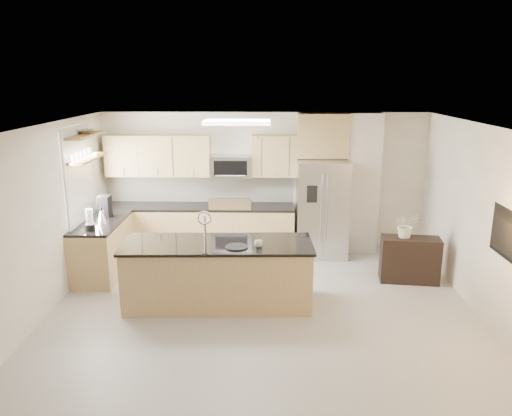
{
  "coord_description": "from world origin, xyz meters",
  "views": [
    {
      "loc": [
        0.03,
        -5.95,
        3.21
      ],
      "look_at": [
        -0.11,
        1.3,
        1.31
      ],
      "focal_mm": 35.0,
      "sensor_mm": 36.0,
      "label": 1
    }
  ],
  "objects_px": {
    "flower_vase": "(406,219)",
    "television": "(505,237)",
    "range": "(231,229)",
    "bowl": "(86,131)",
    "platter": "(237,247)",
    "credenza": "(410,260)",
    "kettle": "(102,216)",
    "microwave": "(231,167)",
    "blender": "(90,221)",
    "coffee_maker": "(105,207)",
    "cup": "(258,244)",
    "island": "(218,273)",
    "refrigerator": "(322,209)"
  },
  "relations": [
    {
      "from": "flower_vase",
      "to": "television",
      "type": "distance_m",
      "value": 2.01
    },
    {
      "from": "range",
      "to": "bowl",
      "type": "distance_m",
      "value": 3.08
    },
    {
      "from": "platter",
      "to": "bowl",
      "type": "height_order",
      "value": "bowl"
    },
    {
      "from": "credenza",
      "to": "kettle",
      "type": "bearing_deg",
      "value": -174.77
    },
    {
      "from": "microwave",
      "to": "platter",
      "type": "height_order",
      "value": "microwave"
    },
    {
      "from": "platter",
      "to": "bowl",
      "type": "xyz_separation_m",
      "value": [
        -2.49,
        1.46,
        1.44
      ]
    },
    {
      "from": "blender",
      "to": "television",
      "type": "distance_m",
      "value": 5.81
    },
    {
      "from": "bowl",
      "to": "flower_vase",
      "type": "distance_m",
      "value": 5.3
    },
    {
      "from": "television",
      "to": "platter",
      "type": "bearing_deg",
      "value": 76.8
    },
    {
      "from": "coffee_maker",
      "to": "flower_vase",
      "type": "bearing_deg",
      "value": -5.5
    },
    {
      "from": "cup",
      "to": "platter",
      "type": "height_order",
      "value": "cup"
    },
    {
      "from": "island",
      "to": "television",
      "type": "xyz_separation_m",
      "value": [
        3.56,
        -0.96,
        0.88
      ]
    },
    {
      "from": "refrigerator",
      "to": "bowl",
      "type": "distance_m",
      "value": 4.27
    },
    {
      "from": "kettle",
      "to": "bowl",
      "type": "distance_m",
      "value": 1.39
    },
    {
      "from": "range",
      "to": "credenza",
      "type": "relative_size",
      "value": 1.24
    },
    {
      "from": "flower_vase",
      "to": "television",
      "type": "xyz_separation_m",
      "value": [
        0.64,
        -1.88,
        0.31
      ]
    },
    {
      "from": "platter",
      "to": "television",
      "type": "distance_m",
      "value": 3.39
    },
    {
      "from": "refrigerator",
      "to": "cup",
      "type": "bearing_deg",
      "value": -116.3
    },
    {
      "from": "microwave",
      "to": "kettle",
      "type": "bearing_deg",
      "value": -147.79
    },
    {
      "from": "range",
      "to": "kettle",
      "type": "distance_m",
      "value": 2.4
    },
    {
      "from": "platter",
      "to": "blender",
      "type": "xyz_separation_m",
      "value": [
        -2.31,
        0.79,
        0.13
      ]
    },
    {
      "from": "credenza",
      "to": "cup",
      "type": "distance_m",
      "value": 2.71
    },
    {
      "from": "cup",
      "to": "blender",
      "type": "xyz_separation_m",
      "value": [
        -2.61,
        0.76,
        0.09
      ]
    },
    {
      "from": "credenza",
      "to": "blender",
      "type": "bearing_deg",
      "value": -170.13
    },
    {
      "from": "credenza",
      "to": "flower_vase",
      "type": "bearing_deg",
      "value": 166.09
    },
    {
      "from": "refrigerator",
      "to": "blender",
      "type": "bearing_deg",
      "value": -157.96
    },
    {
      "from": "kettle",
      "to": "range",
      "type": "bearing_deg",
      "value": 29.62
    },
    {
      "from": "range",
      "to": "refrigerator",
      "type": "height_order",
      "value": "refrigerator"
    },
    {
      "from": "flower_vase",
      "to": "television",
      "type": "height_order",
      "value": "television"
    },
    {
      "from": "range",
      "to": "television",
      "type": "height_order",
      "value": "television"
    },
    {
      "from": "kettle",
      "to": "credenza",
      "type": "bearing_deg",
      "value": -1.4
    },
    {
      "from": "microwave",
      "to": "refrigerator",
      "type": "height_order",
      "value": "microwave"
    },
    {
      "from": "range",
      "to": "island",
      "type": "bearing_deg",
      "value": -91.21
    },
    {
      "from": "coffee_maker",
      "to": "bowl",
      "type": "relative_size",
      "value": 1.01
    },
    {
      "from": "coffee_maker",
      "to": "island",
      "type": "bearing_deg",
      "value": -34.4
    },
    {
      "from": "platter",
      "to": "kettle",
      "type": "xyz_separation_m",
      "value": [
        -2.26,
        1.2,
        0.09
      ]
    },
    {
      "from": "refrigerator",
      "to": "island",
      "type": "bearing_deg",
      "value": -128.85
    },
    {
      "from": "island",
      "to": "blender",
      "type": "xyz_separation_m",
      "value": [
        -2.03,
        0.61,
        0.6
      ]
    },
    {
      "from": "microwave",
      "to": "television",
      "type": "relative_size",
      "value": 0.71
    },
    {
      "from": "island",
      "to": "platter",
      "type": "bearing_deg",
      "value": -35.42
    },
    {
      "from": "microwave",
      "to": "credenza",
      "type": "bearing_deg",
      "value": -25.26
    },
    {
      "from": "blender",
      "to": "island",
      "type": "bearing_deg",
      "value": -16.61
    },
    {
      "from": "coffee_maker",
      "to": "television",
      "type": "height_order",
      "value": "television"
    },
    {
      "from": "microwave",
      "to": "blender",
      "type": "distance_m",
      "value": 2.73
    },
    {
      "from": "microwave",
      "to": "coffee_maker",
      "type": "height_order",
      "value": "microwave"
    },
    {
      "from": "island",
      "to": "coffee_maker",
      "type": "relative_size",
      "value": 7.64
    },
    {
      "from": "credenza",
      "to": "flower_vase",
      "type": "height_order",
      "value": "flower_vase"
    },
    {
      "from": "island",
      "to": "cup",
      "type": "height_order",
      "value": "island"
    },
    {
      "from": "island",
      "to": "flower_vase",
      "type": "distance_m",
      "value": 3.11
    },
    {
      "from": "refrigerator",
      "to": "range",
      "type": "bearing_deg",
      "value": 178.4
    }
  ]
}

